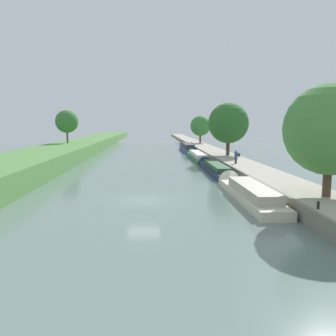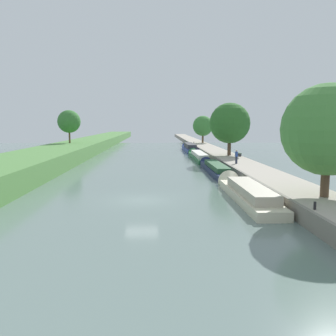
{
  "view_description": "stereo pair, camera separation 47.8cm",
  "coord_description": "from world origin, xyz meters",
  "px_view_note": "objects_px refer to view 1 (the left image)",
  "views": [
    {
      "loc": [
        0.62,
        -26.63,
        5.9
      ],
      "look_at": [
        2.45,
        11.79,
        1.0
      ],
      "focal_mm": 37.83,
      "sensor_mm": 36.0,
      "label": 1
    },
    {
      "loc": [
        1.09,
        -26.65,
        5.9
      ],
      "look_at": [
        2.45,
        11.79,
        1.0
      ],
      "focal_mm": 37.83,
      "sensor_mm": 36.0,
      "label": 2
    }
  ],
  "objects_px": {
    "mooring_bollard_near": "(318,205)",
    "mooring_bollard_far": "(192,143)",
    "narrowboat_green": "(197,156)",
    "park_bench": "(238,154)",
    "person_walking": "(236,156)",
    "narrowboat_navy": "(214,168)",
    "narrowboat_cream": "(247,192)",
    "narrowboat_blue": "(187,148)"
  },
  "relations": [
    {
      "from": "mooring_bollard_near",
      "to": "mooring_bollard_far",
      "type": "height_order",
      "value": "same"
    },
    {
      "from": "narrowboat_green",
      "to": "mooring_bollard_far",
      "type": "height_order",
      "value": "mooring_bollard_far"
    },
    {
      "from": "narrowboat_green",
      "to": "mooring_bollard_far",
      "type": "xyz_separation_m",
      "value": [
        1.93,
        24.48,
        0.78
      ]
    },
    {
      "from": "mooring_bollard_near",
      "to": "mooring_bollard_far",
      "type": "bearing_deg",
      "value": 90.0
    },
    {
      "from": "park_bench",
      "to": "mooring_bollard_near",
      "type": "bearing_deg",
      "value": -95.93
    },
    {
      "from": "narrowboat_green",
      "to": "person_walking",
      "type": "bearing_deg",
      "value": -80.61
    },
    {
      "from": "narrowboat_navy",
      "to": "mooring_bollard_near",
      "type": "xyz_separation_m",
      "value": [
        1.87,
        -22.87,
        0.77
      ]
    },
    {
      "from": "narrowboat_cream",
      "to": "mooring_bollard_far",
      "type": "bearing_deg",
      "value": 88.03
    },
    {
      "from": "narrowboat_green",
      "to": "mooring_bollard_far",
      "type": "relative_size",
      "value": 38.0
    },
    {
      "from": "narrowboat_navy",
      "to": "person_walking",
      "type": "bearing_deg",
      "value": -2.62
    },
    {
      "from": "person_walking",
      "to": "park_bench",
      "type": "xyz_separation_m",
      "value": [
        2.65,
        9.75,
        -0.53
      ]
    },
    {
      "from": "narrowboat_cream",
      "to": "mooring_bollard_far",
      "type": "height_order",
      "value": "mooring_bollard_far"
    },
    {
      "from": "narrowboat_green",
      "to": "mooring_bollard_near",
      "type": "xyz_separation_m",
      "value": [
        1.93,
        -38.84,
        0.78
      ]
    },
    {
      "from": "narrowboat_navy",
      "to": "narrowboat_blue",
      "type": "xyz_separation_m",
      "value": [
        0.04,
        32.64,
        0.18
      ]
    },
    {
      "from": "narrowboat_cream",
      "to": "narrowboat_green",
      "type": "bearing_deg",
      "value": 90.04
    },
    {
      "from": "narrowboat_green",
      "to": "narrowboat_cream",
      "type": "bearing_deg",
      "value": -89.96
    },
    {
      "from": "narrowboat_blue",
      "to": "narrowboat_navy",
      "type": "bearing_deg",
      "value": -90.07
    },
    {
      "from": "narrowboat_blue",
      "to": "mooring_bollard_near",
      "type": "relative_size",
      "value": 36.23
    },
    {
      "from": "narrowboat_cream",
      "to": "narrowboat_blue",
      "type": "height_order",
      "value": "narrowboat_blue"
    },
    {
      "from": "narrowboat_navy",
      "to": "person_walking",
      "type": "distance_m",
      "value": 2.97
    },
    {
      "from": "narrowboat_blue",
      "to": "narrowboat_green",
      "type": "bearing_deg",
      "value": -90.34
    },
    {
      "from": "narrowboat_cream",
      "to": "person_walking",
      "type": "height_order",
      "value": "person_walking"
    },
    {
      "from": "narrowboat_blue",
      "to": "mooring_bollard_near",
      "type": "bearing_deg",
      "value": -88.11
    },
    {
      "from": "narrowboat_blue",
      "to": "mooring_bollard_far",
      "type": "relative_size",
      "value": 36.23
    },
    {
      "from": "narrowboat_navy",
      "to": "narrowboat_blue",
      "type": "bearing_deg",
      "value": 89.93
    },
    {
      "from": "person_walking",
      "to": "mooring_bollard_near",
      "type": "height_order",
      "value": "person_walking"
    },
    {
      "from": "narrowboat_cream",
      "to": "person_walking",
      "type": "xyz_separation_m",
      "value": [
        2.64,
        14.85,
        1.39
      ]
    },
    {
      "from": "narrowboat_green",
      "to": "mooring_bollard_near",
      "type": "bearing_deg",
      "value": -87.15
    },
    {
      "from": "narrowboat_navy",
      "to": "mooring_bollard_near",
      "type": "bearing_deg",
      "value": -85.31
    },
    {
      "from": "mooring_bollard_near",
      "to": "narrowboat_cream",
      "type": "bearing_deg",
      "value": 103.59
    },
    {
      "from": "narrowboat_cream",
      "to": "narrowboat_navy",
      "type": "bearing_deg",
      "value": 89.86
    },
    {
      "from": "narrowboat_navy",
      "to": "park_bench",
      "type": "height_order",
      "value": "park_bench"
    },
    {
      "from": "narrowboat_blue",
      "to": "mooring_bollard_far",
      "type": "bearing_deg",
      "value": 76.78
    },
    {
      "from": "narrowboat_navy",
      "to": "park_bench",
      "type": "bearing_deg",
      "value": 61.39
    },
    {
      "from": "narrowboat_navy",
      "to": "park_bench",
      "type": "xyz_separation_m",
      "value": [
        5.25,
        9.63,
        0.89
      ]
    },
    {
      "from": "narrowboat_green",
      "to": "park_bench",
      "type": "height_order",
      "value": "park_bench"
    },
    {
      "from": "narrowboat_blue",
      "to": "mooring_bollard_far",
      "type": "xyz_separation_m",
      "value": [
        1.83,
        7.81,
        0.59
      ]
    },
    {
      "from": "narrowboat_green",
      "to": "narrowboat_blue",
      "type": "bearing_deg",
      "value": 89.66
    },
    {
      "from": "narrowboat_blue",
      "to": "narrowboat_cream",
      "type": "bearing_deg",
      "value": -90.09
    },
    {
      "from": "narrowboat_cream",
      "to": "narrowboat_blue",
      "type": "xyz_separation_m",
      "value": [
        0.08,
        47.61,
        0.15
      ]
    },
    {
      "from": "park_bench",
      "to": "narrowboat_green",
      "type": "bearing_deg",
      "value": 129.94
    },
    {
      "from": "narrowboat_navy",
      "to": "narrowboat_green",
      "type": "bearing_deg",
      "value": 90.2
    }
  ]
}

